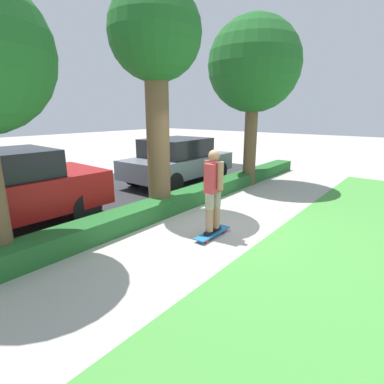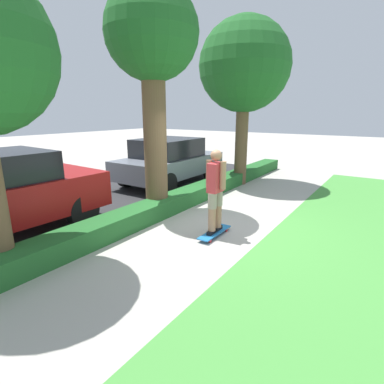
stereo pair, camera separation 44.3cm
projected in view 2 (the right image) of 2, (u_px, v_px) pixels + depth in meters
ground_plane at (219, 228)px, 6.46m from camera, size 60.00×60.00×0.00m
grass_lawn_strip at (382, 267)px, 4.83m from camera, size 15.14×4.00×0.01m
street_asphalt at (94, 198)px, 8.75m from camera, size 15.14×5.00×0.01m
hedge_row at (162, 206)px, 7.28m from camera, size 15.14×0.60×0.40m
skateboard at (215, 232)px, 6.04m from camera, size 0.97×0.24×0.09m
skater_person at (216, 189)px, 5.81m from camera, size 0.49×0.43×1.66m
tree_mid at (152, 45)px, 6.49m from camera, size 2.06×2.06×5.11m
tree_far at (244, 67)px, 9.52m from camera, size 2.92×2.92×5.32m
parked_car_middle at (170, 161)px, 10.31m from camera, size 4.08×1.99×1.56m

